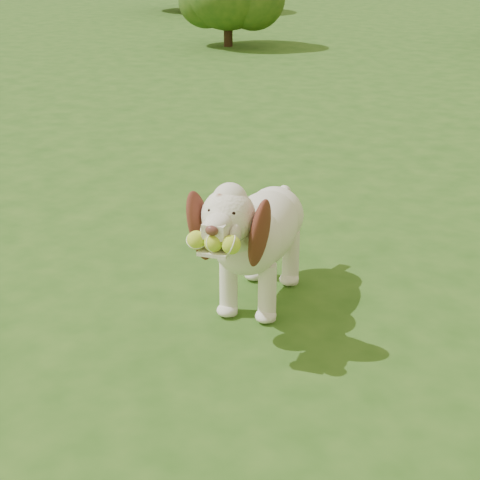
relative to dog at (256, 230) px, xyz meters
The scene contains 2 objects.
ground 0.49m from the dog, 96.01° to the right, with size 80.00×80.00×0.00m, color #264E16.
dog is the anchor object (origin of this frame).
Camera 1 is at (1.71, -2.45, 1.69)m, focal length 60.00 mm.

